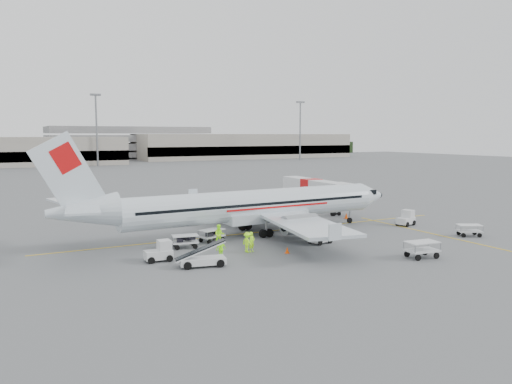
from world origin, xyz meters
TOP-DOWN VIEW (x-y plane):
  - ground at (0.00, 0.00)m, footprint 360.00×360.00m
  - stripe_lead at (0.00, 0.00)m, footprint 44.00×0.20m
  - stripe_cross at (14.00, -8.00)m, footprint 0.20×20.00m
  - terminal_east at (70.00, 145.00)m, footprint 90.00×26.00m
  - parking_garage at (25.00, 160.00)m, footprint 62.00×24.00m
  - treeline at (0.00, 175.00)m, footprint 300.00×3.00m
  - mast_center at (5.00, 118.00)m, footprint 3.20×1.20m
  - mast_east at (80.00, 118.00)m, footprint 3.20×1.20m
  - aircraft at (-1.40, -0.51)m, footprint 36.22×28.83m
  - jet_bridge at (12.41, 10.17)m, footprint 3.46×15.37m
  - belt_loader at (-10.53, -9.55)m, footprint 4.71×2.57m
  - tug_fore at (14.98, -4.03)m, footprint 2.37×1.77m
  - tug_mid at (1.71, -7.09)m, footprint 2.29×1.66m
  - tug_aft at (-12.98, -6.55)m, footprint 2.11×1.25m
  - cart_loaded_a at (-6.65, -2.00)m, footprint 2.53×1.96m
  - cart_loaded_b at (-9.64, -3.28)m, footprint 2.41×1.70m
  - cart_empty_a at (5.74, -15.22)m, footprint 2.70×1.78m
  - cart_empty_b at (16.16, -11.17)m, footprint 2.55×2.18m
  - cone_nose at (12.11, 2.48)m, footprint 0.43×0.43m
  - cone_port at (1.90, 13.11)m, footprint 0.43×0.43m
  - cone_stbd at (-2.87, -8.96)m, footprint 0.34×0.34m
  - crew_a at (-5.20, -7.13)m, footprint 0.72×0.61m
  - crew_b at (-6.55, -3.52)m, footprint 1.08×0.98m
  - crew_c at (-5.60, -7.09)m, footprint 0.88×1.21m
  - crew_d at (-8.45, -8.19)m, footprint 1.00×0.62m

SIDE VIEW (x-z plane):
  - ground at x=0.00m, z-range 0.00..0.00m
  - stripe_lead at x=0.00m, z-range 0.00..0.01m
  - stripe_cross at x=14.00m, z-range 0.00..0.01m
  - cone_stbd at x=-2.87m, z-range 0.00..0.56m
  - cone_port at x=1.90m, z-range 0.00..0.70m
  - cone_nose at x=12.11m, z-range 0.00..0.70m
  - cart_empty_b at x=16.16m, z-range 0.00..1.14m
  - cart_loaded_b at x=-9.64m, z-range 0.00..1.15m
  - cart_loaded_a at x=-6.65m, z-range 0.00..1.17m
  - cart_empty_a at x=5.74m, z-range 0.00..1.33m
  - crew_d at x=-8.45m, z-range 0.00..1.59m
  - tug_mid at x=1.71m, z-range 0.00..1.59m
  - tug_aft at x=-12.98m, z-range 0.00..1.60m
  - tug_fore at x=14.98m, z-range 0.00..1.63m
  - crew_a at x=-5.20m, z-range 0.00..1.67m
  - crew_c at x=-5.60m, z-range 0.00..1.68m
  - crew_b at x=-6.55m, z-range 0.00..1.83m
  - belt_loader at x=-10.53m, z-range 0.00..2.42m
  - jet_bridge at x=12.41m, z-range 0.00..4.01m
  - treeline at x=0.00m, z-range 0.00..6.00m
  - aircraft at x=-1.40m, z-range 0.00..9.74m
  - terminal_east at x=70.00m, z-range 0.00..10.00m
  - parking_garage at x=25.00m, z-range 0.00..14.00m
  - mast_center at x=5.00m, z-range 0.00..22.00m
  - mast_east at x=80.00m, z-range 0.00..22.00m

